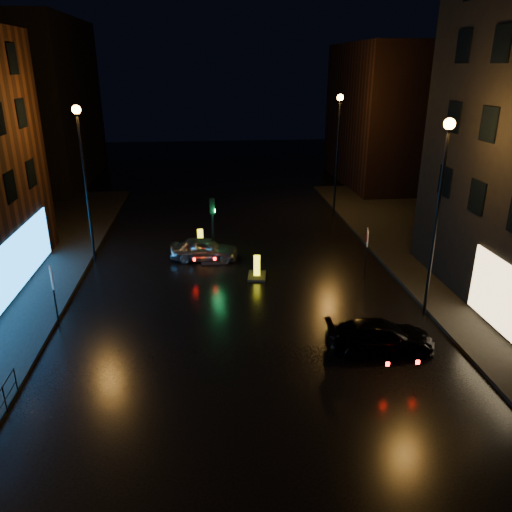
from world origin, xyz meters
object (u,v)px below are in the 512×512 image
object	(u,v)px
road_sign_left	(52,283)
road_sign_right	(367,241)
traffic_signal	(213,249)
bollard_near	(257,272)
silver_hatchback	(204,249)
bollard_far	(201,244)
dark_sedan	(380,337)

from	to	relation	value
road_sign_left	road_sign_right	bearing A→B (deg)	-5.58
traffic_signal	road_sign_left	world-z (taller)	traffic_signal
road_sign_left	road_sign_right	distance (m)	14.86
road_sign_left	road_sign_right	xyz separation A→B (m)	(14.39, 3.68, -0.02)
bollard_near	road_sign_left	xyz separation A→B (m)	(-8.85, -4.14, 1.68)
bollard_near	road_sign_left	distance (m)	9.91
silver_hatchback	bollard_far	xyz separation A→B (m)	(-0.23, 2.03, -0.39)
traffic_signal	bollard_near	distance (m)	3.80
bollard_near	dark_sedan	bearing A→B (deg)	-53.45
road_sign_left	traffic_signal	bearing A→B (deg)	27.42
silver_hatchback	bollard_far	distance (m)	2.08
road_sign_left	dark_sedan	bearing A→B (deg)	-34.66
bollard_far	road_sign_right	world-z (taller)	road_sign_right
bollard_near	bollard_far	world-z (taller)	bollard_near
silver_hatchback	bollard_near	distance (m)	3.83
traffic_signal	dark_sedan	bearing A→B (deg)	-60.23
traffic_signal	bollard_near	size ratio (longest dim) A/B	2.35
bollard_near	road_sign_right	size ratio (longest dim) A/B	0.58
bollard_far	road_sign_right	bearing A→B (deg)	-45.10
dark_sedan	road_sign_left	size ratio (longest dim) A/B	1.60
silver_hatchback	road_sign_left	xyz separation A→B (m)	(-6.19, -6.87, 1.30)
dark_sedan	road_sign_right	bearing A→B (deg)	-10.82
dark_sedan	road_sign_left	world-z (taller)	road_sign_left
bollard_far	road_sign_right	size ratio (longest dim) A/B	0.58
dark_sedan	road_sign_right	xyz separation A→B (m)	(1.62, 7.04, 1.31)
road_sign_right	silver_hatchback	bearing A→B (deg)	-6.53
bollard_near	road_sign_right	distance (m)	5.81
traffic_signal	silver_hatchback	distance (m)	0.66
traffic_signal	silver_hatchback	size ratio (longest dim) A/B	0.93
silver_hatchback	dark_sedan	size ratio (longest dim) A/B	0.90
silver_hatchback	road_sign_right	bearing A→B (deg)	-103.26
bollard_near	bollard_far	distance (m)	5.57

